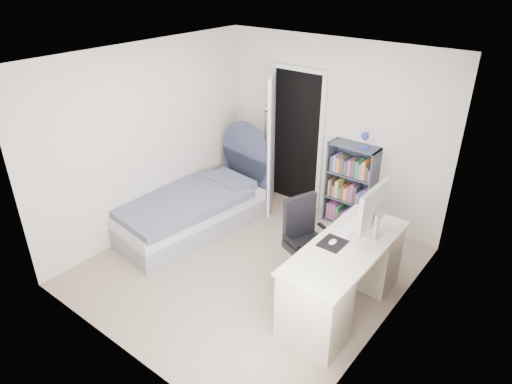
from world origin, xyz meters
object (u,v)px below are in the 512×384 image
Objects in this scene: bed at (196,208)px; bookcase at (351,189)px; desk at (345,274)px; office_chair at (305,236)px; nightstand at (251,172)px; floor_lamp at (265,161)px.

bed is 2.16m from bookcase.
desk is 0.66m from office_chair.
bookcase is 1.36× the size of office_chair.
office_chair is at bearing -83.19° from bookcase.
nightstand is 2.19m from office_chair.
floor_lamp is (0.19, 1.34, 0.30)m from bed.
bookcase is at bearing 1.67° from floor_lamp.
desk is (0.79, -1.62, -0.10)m from bookcase.
bed reaches higher than nightstand.
office_chair reaches higher than nightstand.
desk is at bearing -5.57° from bed.
desk is at bearing -31.00° from nightstand.
desk is (2.42, -0.24, 0.15)m from bed.
bed is at bearing -139.63° from bookcase.
desk reaches higher than nightstand.
desk is at bearing -64.05° from bookcase.
floor_lamp reaches higher than office_chair.
bookcase reaches higher than nightstand.
nightstand is at bearing 89.36° from bed.
nightstand is at bearing -142.22° from floor_lamp.
bed reaches higher than office_chair.
nightstand is 0.30m from floor_lamp.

